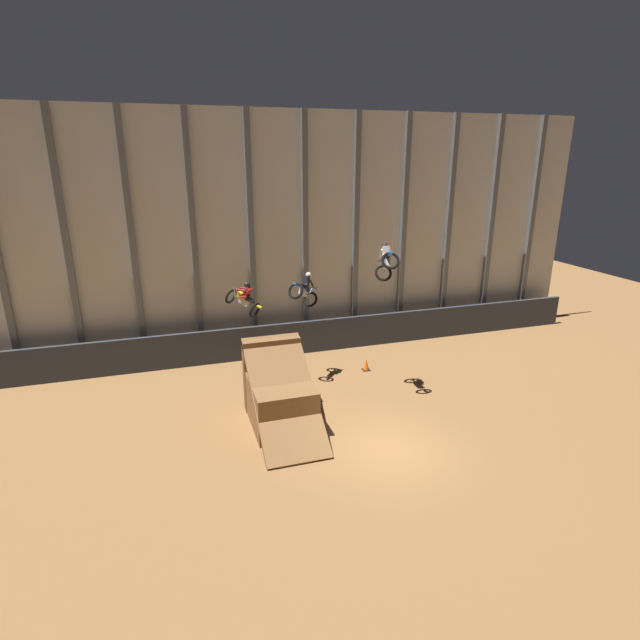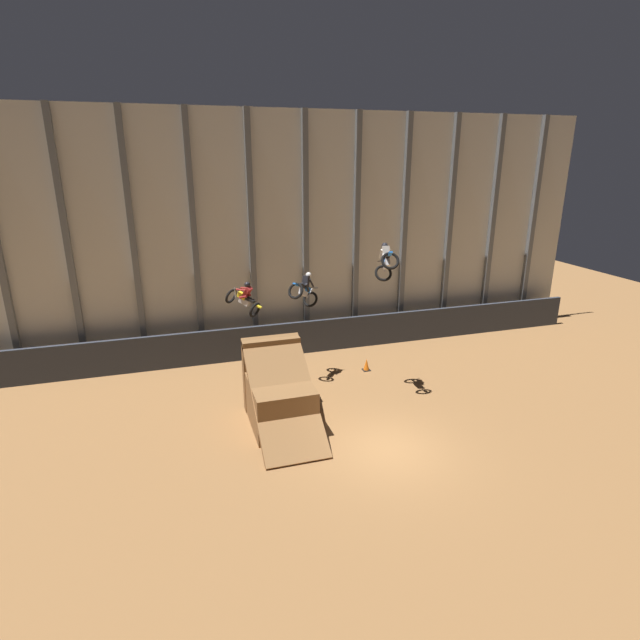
{
  "view_description": "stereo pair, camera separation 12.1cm",
  "coord_description": "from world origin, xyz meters",
  "px_view_note": "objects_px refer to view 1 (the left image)",
  "views": [
    {
      "loc": [
        -6.94,
        -13.86,
        9.83
      ],
      "look_at": [
        -0.69,
        5.97,
        3.0
      ],
      "focal_mm": 28.0,
      "sensor_mm": 36.0,
      "label": 1
    },
    {
      "loc": [
        -6.82,
        -13.89,
        9.83
      ],
      "look_at": [
        -0.69,
        5.97,
        3.0
      ],
      "focal_mm": 28.0,
      "sensor_mm": 36.0,
      "label": 2
    }
  ],
  "objects_px": {
    "rider_bike_right_air": "(386,262)",
    "hay_bale_trackside": "(274,381)",
    "rider_bike_center_air": "(304,290)",
    "rider_bike_left_air": "(244,299)",
    "dirt_ramp": "(279,395)",
    "traffic_cone_near_ramp": "(366,365)"
  },
  "relations": [
    {
      "from": "rider_bike_center_air",
      "to": "hay_bale_trackside",
      "type": "xyz_separation_m",
      "value": [
        -1.62,
        -0.53,
        -3.94
      ]
    },
    {
      "from": "rider_bike_right_air",
      "to": "hay_bale_trackside",
      "type": "xyz_separation_m",
      "value": [
        -4.43,
        1.79,
        -5.5
      ]
    },
    {
      "from": "rider_bike_center_air",
      "to": "rider_bike_left_air",
      "type": "bearing_deg",
      "value": -158.88
    },
    {
      "from": "rider_bike_left_air",
      "to": "rider_bike_right_air",
      "type": "xyz_separation_m",
      "value": [
        5.31,
        -3.51,
        2.06
      ]
    },
    {
      "from": "rider_bike_center_air",
      "to": "hay_bale_trackside",
      "type": "distance_m",
      "value": 4.29
    },
    {
      "from": "rider_bike_center_air",
      "to": "rider_bike_right_air",
      "type": "distance_m",
      "value": 3.97
    },
    {
      "from": "dirt_ramp",
      "to": "traffic_cone_near_ramp",
      "type": "relative_size",
      "value": 7.98
    },
    {
      "from": "rider_bike_left_air",
      "to": "rider_bike_center_air",
      "type": "distance_m",
      "value": 2.81
    },
    {
      "from": "rider_bike_center_air",
      "to": "rider_bike_right_air",
      "type": "bearing_deg",
      "value": 6.94
    },
    {
      "from": "rider_bike_center_air",
      "to": "traffic_cone_near_ramp",
      "type": "height_order",
      "value": "rider_bike_center_air"
    },
    {
      "from": "hay_bale_trackside",
      "to": "rider_bike_left_air",
      "type": "bearing_deg",
      "value": 117.12
    },
    {
      "from": "hay_bale_trackside",
      "to": "rider_bike_center_air",
      "type": "bearing_deg",
      "value": 18.24
    },
    {
      "from": "rider_bike_left_air",
      "to": "rider_bike_center_air",
      "type": "height_order",
      "value": "rider_bike_center_air"
    },
    {
      "from": "rider_bike_left_air",
      "to": "rider_bike_center_air",
      "type": "bearing_deg",
      "value": -69.55
    },
    {
      "from": "rider_bike_left_air",
      "to": "hay_bale_trackside",
      "type": "distance_m",
      "value": 3.94
    },
    {
      "from": "rider_bike_right_air",
      "to": "hay_bale_trackside",
      "type": "distance_m",
      "value": 7.29
    },
    {
      "from": "rider_bike_left_air",
      "to": "hay_bale_trackside",
      "type": "bearing_deg",
      "value": -107.05
    },
    {
      "from": "dirt_ramp",
      "to": "hay_bale_trackside",
      "type": "distance_m",
      "value": 3.11
    },
    {
      "from": "dirt_ramp",
      "to": "rider_bike_left_air",
      "type": "relative_size",
      "value": 2.71
    },
    {
      "from": "hay_bale_trackside",
      "to": "rider_bike_right_air",
      "type": "bearing_deg",
      "value": -22.01
    },
    {
      "from": "traffic_cone_near_ramp",
      "to": "rider_bike_right_air",
      "type": "bearing_deg",
      "value": -95.85
    },
    {
      "from": "rider_bike_center_air",
      "to": "hay_bale_trackside",
      "type": "height_order",
      "value": "rider_bike_center_air"
    }
  ]
}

